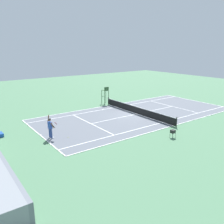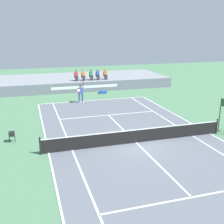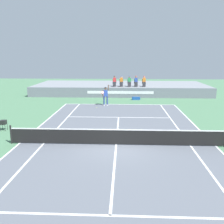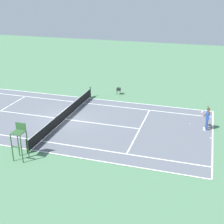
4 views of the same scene
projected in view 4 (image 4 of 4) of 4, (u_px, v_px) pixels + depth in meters
The scene contains 7 objects.
ground_plane at pixel (65, 120), 26.06m from camera, with size 80.00×80.00×0.00m, color #4C7A56.
court at pixel (65, 119), 26.06m from camera, with size 11.08×23.88×0.03m.
net at pixel (65, 114), 25.87m from camera, with size 11.98×0.10×1.07m.
tennis_player at pixel (207, 118), 23.84m from camera, with size 0.75×0.69×2.08m.
tennis_ball at pixel (190, 124), 25.23m from camera, with size 0.07×0.07×0.07m, color #D1E533.
umpire_chair at pixel (19, 137), 19.60m from camera, with size 0.77×0.77×2.44m.
ball_hopper at pixel (119, 89), 31.87m from camera, with size 0.36×0.36×0.70m.
Camera 4 is at (21.67, 10.77, 10.47)m, focal length 49.64 mm.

